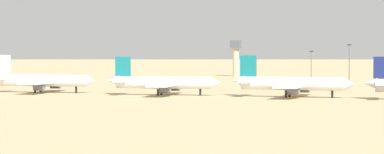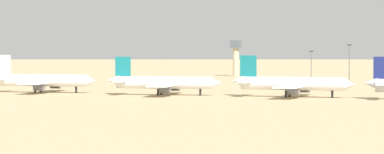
% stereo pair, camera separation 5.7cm
% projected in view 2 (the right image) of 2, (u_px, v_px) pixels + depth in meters
% --- Properties ---
extents(ground, '(4000.00, 4000.00, 0.00)m').
position_uv_depth(ground, '(130.00, 100.00, 293.06)').
color(ground, tan).
extents(ridge_west, '(336.65, 312.45, 124.56)m').
position_uv_depth(ridge_west, '(189.00, 11.00, 1358.75)').
color(ridge_west, gray).
rests_on(ridge_west, ground).
extents(parked_jet_white_2, '(40.44, 34.05, 13.35)m').
position_uv_depth(parked_jet_white_2, '(41.00, 80.00, 337.60)').
color(parked_jet_white_2, white).
rests_on(parked_jet_white_2, ground).
extents(parked_jet_teal_3, '(39.38, 33.29, 13.00)m').
position_uv_depth(parked_jet_teal_3, '(163.00, 83.00, 321.27)').
color(parked_jet_teal_3, white).
rests_on(parked_jet_teal_3, ground).
extents(parked_jet_teal_4, '(41.04, 34.44, 13.57)m').
position_uv_depth(parked_jet_teal_4, '(291.00, 84.00, 309.68)').
color(parked_jet_teal_4, white).
rests_on(parked_jet_teal_4, ground).
extents(control_tower, '(5.20, 5.20, 18.99)m').
position_uv_depth(control_tower, '(236.00, 55.00, 501.73)').
color(control_tower, '#C6B793').
rests_on(control_tower, ground).
extents(light_pole_mid, '(1.80, 0.50, 17.12)m').
position_uv_depth(light_pole_mid, '(349.00, 62.00, 386.51)').
color(light_pole_mid, '#59595E').
rests_on(light_pole_mid, ground).
extents(light_pole_east, '(1.80, 0.50, 14.19)m').
position_uv_depth(light_pole_east, '(311.00, 64.00, 420.11)').
color(light_pole_east, '#59595E').
rests_on(light_pole_east, ground).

